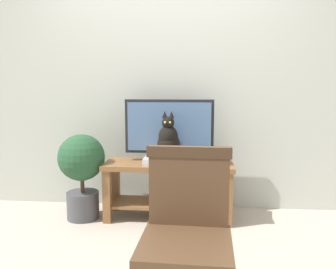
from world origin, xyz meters
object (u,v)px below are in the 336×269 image
(tv, at_px, (169,129))
(media_box, at_px, (169,161))
(potted_plant, at_px, (82,168))
(wooden_chair, at_px, (187,223))
(tv_stand, at_px, (168,180))
(cat, at_px, (169,141))
(book_stack, at_px, (215,157))

(tv, distance_m, media_box, 0.30)
(tv, distance_m, potted_plant, 0.88)
(potted_plant, bearing_deg, tv, 11.59)
(wooden_chair, bearing_deg, potted_plant, 127.33)
(tv_stand, xyz_separation_m, potted_plant, (-0.79, -0.08, 0.11))
(cat, xyz_separation_m, potted_plant, (-0.80, -0.01, -0.27))
(tv_stand, distance_m, potted_plant, 0.80)
(tv_stand, distance_m, wooden_chair, 1.42)
(tv, xyz_separation_m, potted_plant, (-0.79, -0.16, -0.35))
(wooden_chair, xyz_separation_m, potted_plant, (-1.00, 1.32, -0.05))
(tv_stand, relative_size, media_box, 2.70)
(media_box, relative_size, book_stack, 1.96)
(tv_stand, bearing_deg, potted_plant, -174.10)
(wooden_chair, relative_size, potted_plant, 1.14)
(tv, bearing_deg, wooden_chair, -81.71)
(media_box, bearing_deg, potted_plant, -177.93)
(tv, relative_size, book_stack, 3.70)
(tv_stand, relative_size, book_stack, 5.29)
(tv_stand, bearing_deg, book_stack, -0.48)
(media_box, bearing_deg, cat, -85.56)
(media_box, height_order, potted_plant, potted_plant)
(tv_stand, height_order, book_stack, book_stack)
(cat, relative_size, book_stack, 1.88)
(tv_stand, relative_size, potted_plant, 1.49)
(book_stack, xyz_separation_m, potted_plant, (-1.21, -0.08, -0.11))
(tv, distance_m, cat, 0.17)
(tv, distance_m, wooden_chair, 1.52)
(wooden_chair, bearing_deg, cat, 98.93)
(wooden_chair, distance_m, book_stack, 1.41)
(tv, relative_size, potted_plant, 1.04)
(wooden_chair, height_order, book_stack, wooden_chair)
(wooden_chair, relative_size, book_stack, 4.04)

